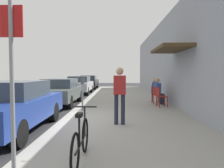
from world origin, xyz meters
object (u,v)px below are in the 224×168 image
(parked_car_0, at_px, (12,105))
(parked_car_2, at_px, (79,85))
(parked_car_1, at_px, (60,91))
(cafe_chair_0, at_px, (160,96))
(seated_patron_2, at_px, (156,89))
(cafe_chair_1, at_px, (157,94))
(pedestrian_standing, at_px, (120,91))
(street_sign, at_px, (12,74))
(bicycle_0, at_px, (81,142))
(seated_patron_1, at_px, (158,90))
(parked_car_3, at_px, (89,82))
(parking_meter, at_px, (82,92))
(cafe_chair_2, at_px, (154,93))

(parked_car_0, distance_m, parked_car_2, 11.33)
(parked_car_1, distance_m, cafe_chair_0, 5.15)
(parked_car_0, distance_m, seated_patron_2, 7.39)
(cafe_chair_1, bearing_deg, cafe_chair_0, -90.20)
(seated_patron_2, bearing_deg, pedestrian_standing, -111.06)
(street_sign, bearing_deg, bicycle_0, 38.04)
(parked_car_0, bearing_deg, seated_patron_1, 42.81)
(parked_car_3, bearing_deg, parking_meter, -83.79)
(bicycle_0, distance_m, pedestrian_standing, 3.00)
(cafe_chair_0, bearing_deg, bicycle_0, -112.32)
(bicycle_0, height_order, cafe_chair_2, bicycle_0)
(street_sign, distance_m, cafe_chair_1, 8.52)
(cafe_chair_2, bearing_deg, cafe_chair_0, -90.05)
(seated_patron_1, height_order, seated_patron_2, same)
(parked_car_2, distance_m, parked_car_3, 5.84)
(parked_car_2, xyz_separation_m, parked_car_3, (0.00, 5.84, -0.00))
(bicycle_0, bearing_deg, seated_patron_2, 71.47)
(parked_car_3, distance_m, seated_patron_2, 12.75)
(pedestrian_standing, bearing_deg, parked_car_3, 100.29)
(parking_meter, xyz_separation_m, cafe_chair_2, (3.39, 2.54, -0.26))
(pedestrian_standing, bearing_deg, seated_patron_1, 65.35)
(parking_meter, relative_size, seated_patron_1, 1.02)
(cafe_chair_2, bearing_deg, bicycle_0, -108.11)
(cafe_chair_1, bearing_deg, parking_meter, -153.47)
(parking_meter, relative_size, cafe_chair_1, 1.52)
(parked_car_2, xyz_separation_m, pedestrian_standing, (3.05, -10.95, 0.39))
(seated_patron_2, bearing_deg, seated_patron_1, -89.98)
(parked_car_0, xyz_separation_m, parking_meter, (1.55, 2.92, 0.15))
(seated_patron_1, bearing_deg, parked_car_1, 172.12)
(parked_car_2, distance_m, bicycle_0, 13.99)
(cafe_chair_0, bearing_deg, seated_patron_2, 87.85)
(bicycle_0, xyz_separation_m, cafe_chair_1, (2.59, 7.07, 0.14))
(parked_car_3, height_order, parking_meter, parking_meter)
(cafe_chair_2, bearing_deg, parked_car_0, -132.15)
(parked_car_0, height_order, parking_meter, parking_meter)
(street_sign, bearing_deg, seated_patron_1, 65.73)
(street_sign, bearing_deg, cafe_chair_1, 66.03)
(parked_car_0, height_order, seated_patron_2, parked_car_0)
(parked_car_0, relative_size, seated_patron_1, 3.41)
(cafe_chair_0, xyz_separation_m, seated_patron_2, (0.06, 1.60, 0.19))
(parked_car_2, height_order, bicycle_0, parked_car_2)
(bicycle_0, xyz_separation_m, cafe_chair_0, (2.59, 6.30, 0.14))
(bicycle_0, bearing_deg, cafe_chair_1, 69.88)
(parking_meter, bearing_deg, cafe_chair_2, 36.82)
(parking_meter, height_order, pedestrian_standing, pedestrian_standing)
(cafe_chair_0, bearing_deg, cafe_chair_1, 89.80)
(parked_car_0, distance_m, street_sign, 3.58)
(street_sign, bearing_deg, parked_car_3, 94.23)
(parked_car_0, xyz_separation_m, parked_car_2, (0.00, 11.33, -0.01))
(parked_car_1, xyz_separation_m, parking_meter, (1.55, -2.40, 0.18))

